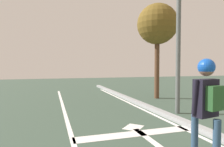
% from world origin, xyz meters
% --- Properties ---
extents(lane_line_curbside, '(0.12, 20.00, 0.01)m').
position_xyz_m(lane_line_curbside, '(3.01, 6.00, 0.00)').
color(lane_line_curbside, silver).
rests_on(lane_line_curbside, ground).
extents(stop_bar, '(3.08, 0.40, 0.01)m').
position_xyz_m(stop_bar, '(1.62, 6.87, 0.00)').
color(stop_bar, silver).
rests_on(stop_bar, ground).
extents(lane_arrow_stem, '(0.16, 1.40, 0.01)m').
position_xyz_m(lane_arrow_stem, '(1.77, 6.50, 0.00)').
color(lane_arrow_stem, silver).
rests_on(lane_arrow_stem, ground).
extents(lane_arrow_head, '(0.71, 0.71, 0.01)m').
position_xyz_m(lane_arrow_head, '(1.77, 7.35, 0.00)').
color(lane_arrow_head, silver).
rests_on(lane_arrow_head, ground).
extents(curb_strip, '(0.24, 24.00, 0.14)m').
position_xyz_m(curb_strip, '(3.26, 6.00, 0.07)').
color(curb_strip, '#939698').
rests_on(curb_strip, ground).
extents(skater, '(0.47, 0.63, 1.71)m').
position_xyz_m(skater, '(1.89, 4.86, 1.17)').
color(skater, '#2E4A68').
rests_on(skater, skateboard).
extents(traffic_signal_mast, '(3.75, 0.34, 5.67)m').
position_xyz_m(traffic_signal_mast, '(3.18, 8.37, 3.78)').
color(traffic_signal_mast, '#5A5F5E').
rests_on(traffic_signal_mast, ground).
extents(roadside_tree, '(2.09, 2.09, 4.90)m').
position_xyz_m(roadside_tree, '(4.89, 11.50, 3.80)').
color(roadside_tree, brown).
rests_on(roadside_tree, ground).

